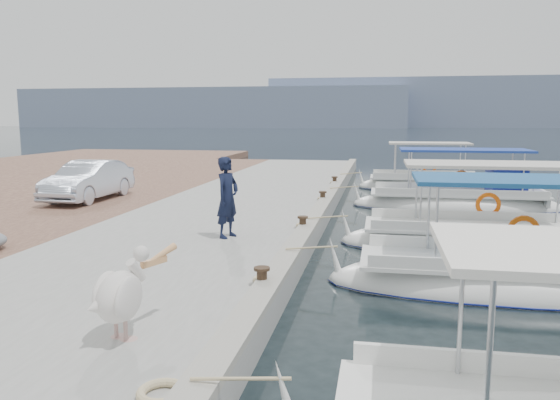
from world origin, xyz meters
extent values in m
plane|color=black|center=(0.00, 0.00, 0.00)|extent=(400.00, 400.00, 0.00)
cube|color=gray|center=(-3.00, 5.00, 0.25)|extent=(6.00, 40.00, 0.50)
cube|color=gray|center=(-0.22, 5.00, 0.56)|extent=(0.44, 40.00, 0.12)
cube|color=brown|center=(-8.00, 5.00, 0.25)|extent=(4.00, 40.00, 0.50)
cube|color=#7584A2|center=(-60.00, 190.00, 7.00)|extent=(140.00, 40.00, 14.00)
cube|color=#7584A2|center=(40.00, 210.00, 9.00)|extent=(160.00, 40.00, 18.00)
cylinder|color=silver|center=(2.50, -8.02, 1.35)|extent=(0.05, 0.05, 1.60)
ellipsoid|color=white|center=(4.31, -1.40, 0.05)|extent=(7.43, 2.21, 1.30)
ellipsoid|color=navy|center=(4.31, -1.40, 0.03)|extent=(7.47, 2.26, 0.22)
cube|color=white|center=(4.31, -1.40, 0.55)|extent=(6.09, 1.90, 0.08)
cube|color=#1B528B|center=(4.50, -1.40, 2.19)|extent=(4.46, 2.03, 0.08)
cylinder|color=silver|center=(2.64, -2.23, 1.35)|extent=(0.05, 0.05, 1.60)
torus|color=#FF630D|center=(4.61, -0.35, 1.00)|extent=(0.68, 0.12, 0.68)
ellipsoid|color=white|center=(4.26, 2.20, 0.05)|extent=(7.32, 2.23, 1.30)
ellipsoid|color=navy|center=(4.26, 2.20, 0.03)|extent=(7.36, 2.28, 0.22)
cube|color=white|center=(4.26, 2.20, 0.55)|extent=(6.01, 1.92, 0.08)
cube|color=beige|center=(4.44, 2.20, 2.19)|extent=(4.39, 2.06, 0.08)
cylinder|color=silver|center=(2.61, 1.36, 1.35)|extent=(0.05, 0.05, 1.60)
torus|color=#FF630D|center=(4.56, 3.26, 1.00)|extent=(0.68, 0.12, 0.68)
ellipsoid|color=white|center=(4.45, 8.79, 0.05)|extent=(7.70, 2.31, 1.30)
ellipsoid|color=navy|center=(4.45, 8.79, 0.03)|extent=(7.74, 2.35, 0.22)
cube|color=white|center=(4.45, 8.79, 0.55)|extent=(6.32, 1.98, 0.08)
cube|color=#1E3A98|center=(4.64, 8.79, 2.19)|extent=(4.62, 2.12, 0.08)
cylinder|color=silver|center=(2.72, 7.92, 1.35)|extent=(0.05, 0.05, 1.60)
torus|color=#FF630D|center=(4.75, 9.88, 1.00)|extent=(0.68, 0.12, 0.68)
cube|color=navy|center=(6.19, 8.79, 1.10)|extent=(1.20, 1.62, 1.00)
ellipsoid|color=white|center=(3.70, 14.31, 0.05)|extent=(6.20, 2.10, 1.30)
ellipsoid|color=navy|center=(3.70, 14.31, 0.03)|extent=(6.24, 2.14, 0.22)
cube|color=white|center=(3.70, 14.31, 0.55)|extent=(5.09, 1.81, 0.08)
cube|color=beige|center=(3.86, 14.31, 2.19)|extent=(3.72, 1.93, 0.08)
cylinder|color=silver|center=(2.31, 13.52, 1.35)|extent=(0.05, 0.05, 1.60)
torus|color=#FF630D|center=(4.00, 15.31, 1.00)|extent=(0.68, 0.12, 0.68)
cylinder|color=black|center=(-0.35, -3.50, 0.65)|extent=(0.18, 0.18, 0.30)
cylinder|color=black|center=(-0.35, -3.50, 0.80)|extent=(0.28, 0.28, 0.05)
cylinder|color=black|center=(-0.35, 1.50, 0.65)|extent=(0.18, 0.18, 0.30)
cylinder|color=black|center=(-0.35, 1.50, 0.80)|extent=(0.28, 0.28, 0.05)
cylinder|color=black|center=(-0.35, 6.50, 0.65)|extent=(0.18, 0.18, 0.30)
cylinder|color=black|center=(-0.35, 6.50, 0.80)|extent=(0.28, 0.28, 0.05)
cylinder|color=black|center=(-0.35, 11.50, 0.65)|extent=(0.18, 0.18, 0.30)
cylinder|color=black|center=(-0.35, 11.50, 0.80)|extent=(0.28, 0.28, 0.05)
cylinder|color=tan|center=(-1.75, -6.05, 0.68)|extent=(0.06, 0.06, 0.36)
cylinder|color=tan|center=(-1.59, -6.11, 0.68)|extent=(0.06, 0.06, 0.36)
ellipsoid|color=silver|center=(-1.67, -6.08, 1.07)|extent=(0.78, 0.97, 0.66)
cylinder|color=silver|center=(-1.56, -5.79, 1.35)|extent=(0.24, 0.33, 0.35)
sphere|color=silver|center=(-1.52, -5.70, 1.56)|extent=(0.22, 0.22, 0.22)
cone|color=#EAA566|center=(-1.40, -5.39, 1.46)|extent=(0.33, 0.64, 0.26)
imported|color=black|center=(-1.98, 0.13, 1.48)|extent=(0.68, 0.83, 1.95)
imported|color=silver|center=(-8.49, 5.19, 1.19)|extent=(1.51, 4.19, 1.38)
torus|color=#C6B284|center=(-0.55, -7.40, 0.55)|extent=(0.54, 0.54, 0.10)
camera|label=1|loc=(1.60, -12.37, 3.36)|focal=35.00mm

